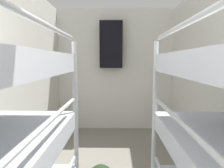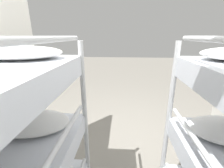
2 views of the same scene
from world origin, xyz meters
The scene contains 2 objects.
wall_back centered at (0.00, 4.47, 1.21)m, with size 2.43×0.06×2.41m.
hanging_coat centered at (-0.08, 4.32, 1.71)m, with size 0.44×0.12×0.90m.
Camera 1 is at (0.01, 0.41, 1.40)m, focal length 32.00 mm.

